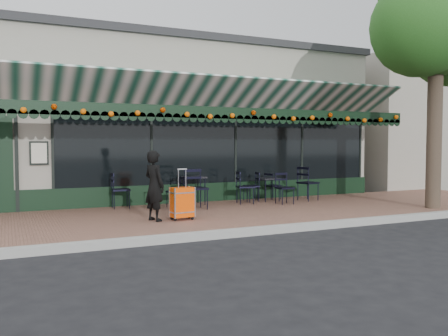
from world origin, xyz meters
name	(u,v)px	position (x,y,z in m)	size (l,w,h in m)	color
ground	(261,234)	(0.00, 0.00, 0.00)	(80.00, 80.00, 0.00)	black
sidewalk	(218,215)	(0.00, 2.00, 0.07)	(18.00, 4.00, 0.15)	brown
curb	(263,230)	(0.00, -0.08, 0.07)	(18.00, 0.16, 0.15)	#9E9E99
restaurant_building	(148,127)	(0.00, 7.84, 2.27)	(12.00, 9.60, 4.50)	#9A9686
neighbor_building_right	(425,129)	(13.00, 8.00, 2.40)	(12.00, 8.00, 4.80)	#A1998E
woman	(154,186)	(-1.67, 1.43, 0.87)	(0.52, 0.34, 1.43)	black
suitcase	(182,203)	(-1.12, 1.31, 0.50)	(0.49, 0.31, 1.05)	#FF4E08
cafe_table_a	(268,180)	(2.10, 3.33, 0.72)	(0.51, 0.51, 0.63)	black
cafe_table_b	(193,179)	(-0.04, 3.54, 0.80)	(0.59, 0.59, 0.72)	black
chair_a_left	(251,186)	(1.65, 3.50, 0.55)	(0.40, 0.40, 0.81)	black
chair_a_right	(273,186)	(2.42, 3.65, 0.53)	(0.38, 0.38, 0.75)	black
chair_a_front	(285,188)	(2.16, 2.60, 0.56)	(0.41, 0.41, 0.82)	black
chair_a_extra	(308,183)	(3.17, 3.01, 0.63)	(0.48, 0.48, 0.95)	black
chair_b_left	(175,192)	(-0.66, 3.13, 0.54)	(0.39, 0.39, 0.77)	black
chair_b_right	(245,187)	(1.26, 3.11, 0.58)	(0.43, 0.43, 0.86)	black
chair_b_front	(196,189)	(-0.28, 2.67, 0.64)	(0.49, 0.49, 0.97)	black
chair_solo	(121,190)	(-1.88, 3.60, 0.59)	(0.44, 0.44, 0.88)	black
street_tree	(441,27)	(5.29, 0.54, 4.57)	(3.28, 2.84, 6.03)	#382B21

